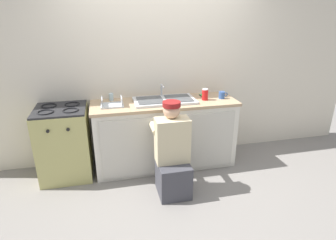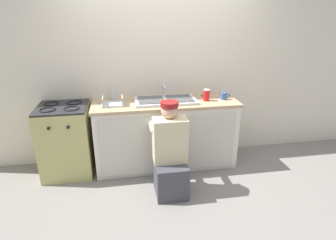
% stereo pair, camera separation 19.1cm
% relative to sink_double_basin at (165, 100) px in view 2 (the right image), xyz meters
% --- Properties ---
extents(ground_plane, '(12.00, 12.00, 0.00)m').
position_rel_sink_double_basin_xyz_m(ground_plane, '(0.00, -0.30, -0.94)').
color(ground_plane, gray).
extents(back_wall, '(6.00, 0.10, 2.50)m').
position_rel_sink_double_basin_xyz_m(back_wall, '(0.00, 0.35, 0.31)').
color(back_wall, beige).
rests_on(back_wall, ground_plane).
extents(counter_cabinet, '(1.86, 0.62, 0.88)m').
position_rel_sink_double_basin_xyz_m(counter_cabinet, '(0.00, -0.01, -0.50)').
color(counter_cabinet, silver).
rests_on(counter_cabinet, ground_plane).
extents(countertop, '(1.90, 0.62, 0.04)m').
position_rel_sink_double_basin_xyz_m(countertop, '(0.00, -0.00, -0.04)').
color(countertop, tan).
rests_on(countertop, counter_cabinet).
extents(sink_double_basin, '(0.80, 0.44, 0.19)m').
position_rel_sink_double_basin_xyz_m(sink_double_basin, '(0.00, 0.00, 0.00)').
color(sink_double_basin, silver).
rests_on(sink_double_basin, countertop).
extents(stove_range, '(0.62, 0.62, 0.94)m').
position_rel_sink_double_basin_xyz_m(stove_range, '(-1.30, -0.00, -0.47)').
color(stove_range, tan).
rests_on(stove_range, ground_plane).
extents(plumber_person, '(0.42, 0.61, 1.10)m').
position_rel_sink_double_basin_xyz_m(plumber_person, '(-0.05, -0.66, -0.48)').
color(plumber_person, '#3F3F47').
rests_on(plumber_person, ground_plane).
extents(soda_cup_red, '(0.08, 0.08, 0.15)m').
position_rel_sink_double_basin_xyz_m(soda_cup_red, '(0.54, -0.05, 0.06)').
color(soda_cup_red, red).
rests_on(soda_cup_red, countertop).
extents(dish_rack_tray, '(0.28, 0.22, 0.11)m').
position_rel_sink_double_basin_xyz_m(dish_rack_tray, '(-0.68, -0.03, 0.01)').
color(dish_rack_tray, '#B2B7BC').
rests_on(dish_rack_tray, countertop).
extents(water_glass, '(0.06, 0.06, 0.10)m').
position_rel_sink_double_basin_xyz_m(water_glass, '(-0.68, 0.20, 0.03)').
color(water_glass, '#ADC6CC').
rests_on(water_glass, countertop).
extents(cell_phone, '(0.07, 0.14, 0.01)m').
position_rel_sink_double_basin_xyz_m(cell_phone, '(0.57, 0.12, -0.01)').
color(cell_phone, black).
rests_on(cell_phone, countertop).
extents(coffee_mug, '(0.13, 0.08, 0.09)m').
position_rel_sink_double_basin_xyz_m(coffee_mug, '(0.78, -0.04, 0.03)').
color(coffee_mug, '#335699').
rests_on(coffee_mug, countertop).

